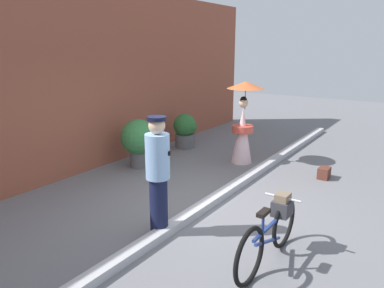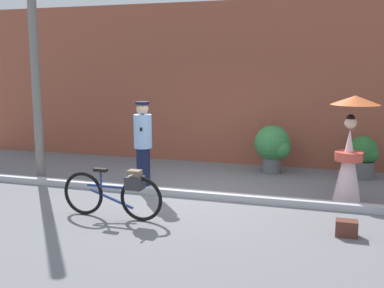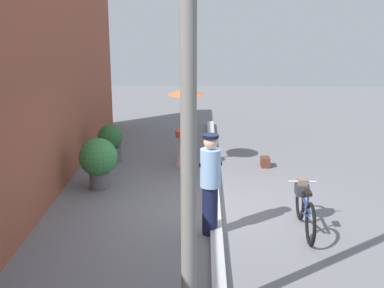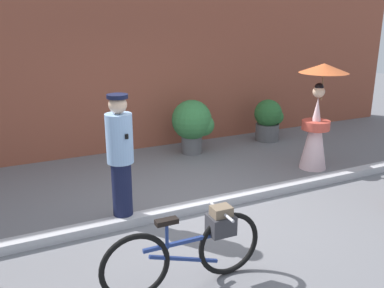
# 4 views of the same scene
# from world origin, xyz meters

# --- Properties ---
(ground_plane) EXTENTS (30.00, 30.00, 0.00)m
(ground_plane) POSITION_xyz_m (0.00, 0.00, 0.00)
(ground_plane) COLOR slate
(building_wall) EXTENTS (14.00, 0.40, 3.90)m
(building_wall) POSITION_xyz_m (0.00, 3.34, 1.95)
(building_wall) COLOR brown
(building_wall) RESTS_ON ground_plane
(sidewalk_curb) EXTENTS (14.00, 0.20, 0.12)m
(sidewalk_curb) POSITION_xyz_m (0.00, 0.00, 0.06)
(sidewalk_curb) COLOR #B2B2B7
(sidewalk_curb) RESTS_ON ground_plane
(bicycle_near_officer) EXTENTS (1.72, 0.48, 0.80)m
(bicycle_near_officer) POSITION_xyz_m (-0.77, -1.50, 0.42)
(bicycle_near_officer) COLOR black
(bicycle_near_officer) RESTS_ON ground_plane
(person_officer) EXTENTS (0.34, 0.38, 1.72)m
(person_officer) POSITION_xyz_m (-1.00, 0.11, 0.92)
(person_officer) COLOR #141938
(person_officer) RESTS_ON ground_plane
(person_with_parasol) EXTENTS (0.84, 0.84, 1.87)m
(person_with_parasol) POSITION_xyz_m (2.73, 0.64, 0.96)
(person_with_parasol) COLOR silver
(person_with_parasol) RESTS_ON ground_plane
(potted_plant_by_door) EXTENTS (0.62, 0.60, 0.91)m
(potted_plant_by_door) POSITION_xyz_m (3.06, 2.49, 0.48)
(potted_plant_by_door) COLOR #59595B
(potted_plant_by_door) RESTS_ON ground_plane
(potted_plant_small) EXTENTS (0.81, 0.79, 1.08)m
(potted_plant_small) POSITION_xyz_m (1.16, 2.38, 0.62)
(potted_plant_small) COLOR #59595B
(potted_plant_small) RESTS_ON ground_plane
(backpack_on_pavement) EXTENTS (0.30, 0.21, 0.23)m
(backpack_on_pavement) POSITION_xyz_m (2.68, -1.26, 0.12)
(backpack_on_pavement) COLOR #592D23
(backpack_on_pavement) RESTS_ON ground_plane
(utility_pole) EXTENTS (0.18, 0.18, 4.80)m
(utility_pole) POSITION_xyz_m (-3.49, 0.39, 2.40)
(utility_pole) COLOR slate
(utility_pole) RESTS_ON ground_plane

